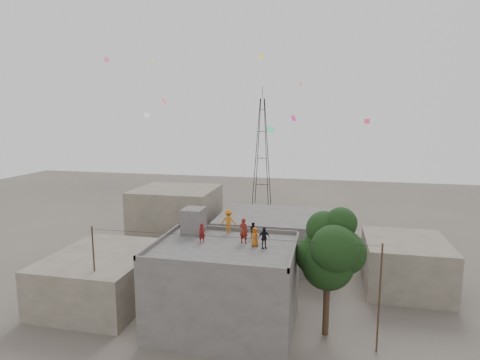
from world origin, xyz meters
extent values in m
plane|color=#4A443D|center=(0.00, 0.00, 0.00)|extent=(140.00, 140.00, 0.00)
cube|color=#524F4C|center=(0.00, 0.00, 3.00)|extent=(10.00, 8.00, 6.00)
cube|color=#4B4846|center=(0.00, 0.00, 6.05)|extent=(10.00, 8.00, 0.10)
cube|color=#524F4C|center=(0.00, 3.92, 6.25)|extent=(10.00, 0.15, 0.30)
cube|color=#524F4C|center=(0.00, -3.92, 6.25)|extent=(10.00, 0.15, 0.30)
cube|color=#524F4C|center=(4.92, 0.00, 6.25)|extent=(0.15, 8.00, 0.30)
cube|color=#524F4C|center=(-4.92, 0.00, 6.25)|extent=(0.15, 8.00, 0.30)
cube|color=#524F4C|center=(-3.20, 2.60, 7.10)|extent=(1.60, 1.80, 2.00)
cube|color=#635C4E|center=(-11.00, 2.00, 2.00)|extent=(8.00, 10.00, 4.00)
cube|color=#524F4C|center=(2.00, 14.00, 2.50)|extent=(12.00, 9.00, 5.00)
cube|color=#635C4E|center=(-10.00, 16.00, 3.50)|extent=(9.00, 8.00, 7.00)
cube|color=#635C4E|center=(14.00, 10.00, 2.20)|extent=(7.00, 8.00, 4.40)
cylinder|color=black|center=(7.20, 0.50, 2.00)|extent=(0.44, 0.44, 4.00)
cylinder|color=black|center=(7.35, 0.60, 3.60)|extent=(0.64, 0.91, 2.14)
sphere|color=black|center=(7.20, 0.50, 5.20)|extent=(3.60, 3.60, 3.60)
sphere|color=black|center=(8.30, 0.80, 6.00)|extent=(3.00, 3.00, 3.00)
sphere|color=black|center=(6.30, 1.00, 5.60)|extent=(2.80, 2.80, 2.80)
sphere|color=black|center=(7.60, -0.30, 6.60)|extent=(3.20, 3.20, 3.20)
sphere|color=black|center=(6.90, 1.40, 7.40)|extent=(2.60, 2.60, 2.60)
sphere|color=black|center=(8.00, 1.10, 8.00)|extent=(2.20, 2.20, 2.20)
cylinder|color=black|center=(-9.50, -1.50, 3.70)|extent=(0.12, 0.12, 7.40)
cylinder|color=black|center=(10.50, -1.00, 3.70)|extent=(0.12, 0.12, 7.40)
cylinder|color=black|center=(0.50, -1.25, 7.20)|extent=(20.00, 0.52, 0.02)
cylinder|color=black|center=(-4.85, 39.15, 9.00)|extent=(1.27, 1.27, 18.01)
cylinder|color=black|center=(-3.15, 39.15, 9.00)|extent=(1.27, 1.27, 18.01)
cylinder|color=black|center=(-3.15, 40.85, 9.00)|extent=(1.27, 1.27, 18.01)
cylinder|color=black|center=(-4.85, 40.85, 9.00)|extent=(1.27, 1.27, 18.01)
cube|color=black|center=(-4.00, 40.00, 3.60)|extent=(2.36, 0.08, 0.08)
cube|color=black|center=(-4.00, 40.00, 3.60)|extent=(0.08, 2.36, 0.08)
cube|color=black|center=(-4.00, 40.00, 8.10)|extent=(1.81, 0.08, 0.08)
cube|color=black|center=(-4.00, 40.00, 8.10)|extent=(0.08, 1.81, 0.08)
cube|color=black|center=(-4.00, 40.00, 12.60)|extent=(1.26, 0.08, 0.08)
cube|color=black|center=(-4.00, 40.00, 12.60)|extent=(0.08, 1.26, 0.08)
cube|color=black|center=(-4.00, 40.00, 16.20)|extent=(0.82, 0.08, 0.08)
cube|color=black|center=(-4.00, 40.00, 16.20)|extent=(0.08, 0.82, 0.08)
cylinder|color=black|center=(-4.00, 40.00, 19.00)|extent=(0.08, 0.08, 2.00)
imported|color=maroon|center=(1.17, 1.02, 7.03)|extent=(0.78, 0.62, 1.86)
imported|color=#B75814|center=(2.08, 0.53, 6.79)|extent=(0.79, 0.67, 1.38)
imported|color=black|center=(1.59, 2.47, 6.70)|extent=(0.73, 0.69, 1.19)
imported|color=black|center=(2.79, 0.21, 6.86)|extent=(0.96, 0.75, 1.51)
imported|color=orange|center=(-0.54, 3.34, 7.04)|extent=(1.24, 0.74, 1.89)
imported|color=maroon|center=(-1.83, 0.50, 6.81)|extent=(0.62, 0.60, 1.43)
plane|color=#FE2B1A|center=(-6.24, 4.58, 16.47)|extent=(0.33, 0.54, 0.43)
plane|color=#EE2585|center=(3.76, 10.51, 15.04)|extent=(0.51, 0.52, 0.48)
plane|color=yellow|center=(0.45, 12.06, 20.74)|extent=(0.48, 0.35, 0.37)
plane|color=blue|center=(4.11, 4.76, 12.68)|extent=(0.22, 0.58, 0.54)
plane|color=silver|center=(-9.55, 8.29, 15.32)|extent=(0.48, 0.46, 0.40)
plane|color=orange|center=(4.04, 14.33, 18.31)|extent=(0.21, 0.41, 0.37)
plane|color=#36CE79|center=(2.72, 3.22, 14.26)|extent=(0.61, 0.51, 0.43)
plane|color=#EC375F|center=(10.13, 10.00, 14.79)|extent=(0.47, 0.23, 0.41)
plane|color=yellow|center=(-5.85, 1.71, 19.16)|extent=(0.49, 0.50, 0.32)
plane|color=#4EC2EA|center=(2.23, 18.96, 19.15)|extent=(0.19, 0.35, 0.31)
plane|color=#EF4B8C|center=(-10.48, 3.37, 19.67)|extent=(0.36, 0.26, 0.33)
plane|color=gold|center=(6.80, 3.48, 13.03)|extent=(0.27, 0.59, 0.53)
camera|label=1|loc=(7.02, -26.44, 15.35)|focal=30.00mm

